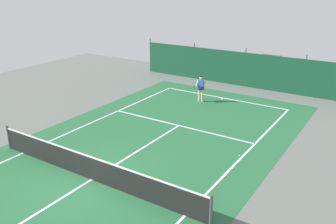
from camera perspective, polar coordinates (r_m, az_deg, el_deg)
name	(u,v)px	position (r m, az deg, el deg)	size (l,w,h in m)	color
ground_plane	(92,180)	(14.25, -11.94, -10.43)	(36.00, 36.00, 0.00)	slate
court_surface	(92,180)	(14.25, -11.94, -10.42)	(11.02, 26.60, 0.01)	#236038
tennis_net	(91,168)	(14.00, -12.09, -8.63)	(10.12, 0.10, 1.10)	black
back_fence	(246,76)	(26.60, 12.26, 5.66)	(16.30, 0.98, 2.70)	#14472D
tennis_player	(201,87)	(22.26, 5.19, 4.00)	(0.61, 0.81, 1.64)	beige
tennis_ball_near_player	(240,156)	(15.93, 11.24, -6.77)	(0.07, 0.07, 0.07)	#CCDB33
parked_car	(267,68)	(28.62, 15.38, 6.77)	(2.17, 4.28, 1.68)	maroon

